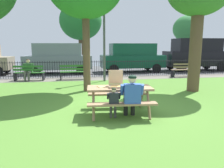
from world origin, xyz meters
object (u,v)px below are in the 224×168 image
Objects in this scene: child_at_table at (114,100)px; far_tree_center at (188,29)px; park_bench_left at (29,73)px; parked_car_far_right at (196,54)px; park_bench_right at (184,70)px; parked_car_center at (59,58)px; pizza_box_open at (116,84)px; far_tree_midleft at (81,21)px; park_bench_center at (74,72)px; person_on_park_bench at (28,69)px; pizza_slice_on_table at (101,87)px; parked_car_right at (132,57)px; adult_at_table at (132,95)px; picnic_table_foreground at (120,93)px; lamp_post_walkway at (104,29)px.

far_tree_center is (10.43, 15.71, 3.06)m from child_at_table.
parked_car_far_right reaches higher than park_bench_left.
park_bench_right is at bearing -118.72° from far_tree_center.
parked_car_far_right is 6.44m from far_tree_center.
park_bench_left is 3.44m from parked_car_center.
park_bench_left is 1.01× the size of park_bench_right.
pizza_box_open is 0.09× the size of far_tree_midleft.
park_bench_center is 2.53m from person_on_park_bench.
pizza_box_open is 2.10× the size of pizza_slice_on_table.
parked_car_right is at bearing 0.00° from parked_car_center.
person_on_park_bench is at bearing 119.99° from adult_at_table.
picnic_table_foreground is 0.41× the size of parked_car_right.
person_on_park_bench is at bearing -109.83° from far_tree_midleft.
parked_car_far_right reaches higher than park_bench_center.
park_bench_right is at bearing -0.12° from person_on_park_bench.
park_bench_center is 0.32× the size of far_tree_center.
pizza_box_open is at bearing -94.00° from lamp_post_walkway.
picnic_table_foreground is 1.60× the size of person_on_park_bench.
lamp_post_walkway reaches higher than picnic_table_foreground.
adult_at_table is 1.36× the size of child_at_table.
far_tree_center is at bearing 31.69° from person_on_park_bench.
parked_car_center is 0.78× the size of far_tree_midleft.
pizza_box_open reaches higher than pizza_slice_on_table.
park_bench_center is at bearing 180.00° from park_bench_right.
person_on_park_bench is 0.26× the size of lamp_post_walkway.
park_bench_center is 6.76m from park_bench_right.
lamp_post_walkway is (0.30, 5.71, 2.17)m from picnic_table_foreground.
parked_car_far_right is (7.74, 10.12, 0.65)m from adult_at_table.
picnic_table_foreground is 7.59m from person_on_park_bench.
lamp_post_walkway is (0.40, 5.69, 1.91)m from pizza_box_open.
child_at_table is 10.36m from parked_car_center.
park_bench_right is 4.06m from parked_car_right.
far_tree_center is (12.61, 5.60, 2.49)m from parked_car_center.
park_bench_right is 0.35× the size of parked_car_right.
park_bench_right is 9.27m from person_on_park_bench.
far_tree_center is at bearing 68.36° from parked_car_far_right.
lamp_post_walkway is (0.08, 6.23, 2.11)m from adult_at_table.
far_tree_center is (10.17, 15.20, 2.99)m from picnic_table_foreground.
pizza_box_open is at bearing 120.10° from adult_at_table.
adult_at_table is 7.21m from park_bench_center.
parked_car_right reaches higher than park_bench_left.
park_bench_center is at bearing -0.44° from person_on_park_bench.
lamp_post_walkway is (1.64, -0.80, 2.35)m from park_bench_center.
pizza_box_open is 0.43× the size of person_on_park_bench.
park_bench_center reaches higher than picnic_table_foreground.
parked_car_right is (6.68, 3.09, 0.68)m from park_bench_left.
person_on_park_bench is at bearing 168.81° from lamp_post_walkway.
far_tree_midleft is 1.20× the size of far_tree_center.
parked_car_right reaches higher than child_at_table.
pizza_slice_on_table is at bearing -131.75° from parked_car_far_right.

